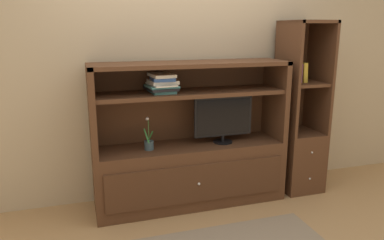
% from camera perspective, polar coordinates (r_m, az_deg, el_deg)
% --- Properties ---
extents(ground_plane, '(8.00, 8.00, 0.00)m').
position_cam_1_polar(ground_plane, '(3.38, 1.84, -15.32)').
color(ground_plane, tan).
extents(painted_rear_wall, '(6.00, 0.10, 2.80)m').
position_cam_1_polar(painted_rear_wall, '(3.68, -1.90, 9.98)').
color(painted_rear_wall, tan).
rests_on(painted_rear_wall, ground_plane).
extents(media_console, '(1.81, 0.51, 1.36)m').
position_cam_1_polar(media_console, '(3.55, -0.27, -5.95)').
color(media_console, '#4C2D1C').
rests_on(media_console, ground_plane).
extents(tv_monitor, '(0.58, 0.19, 0.44)m').
position_cam_1_polar(tv_monitor, '(3.51, 4.85, 0.24)').
color(tv_monitor, black).
rests_on(tv_monitor, media_console).
extents(potted_plant, '(0.09, 0.10, 0.31)m').
position_cam_1_polar(potted_plant, '(3.36, -6.67, -3.69)').
color(potted_plant, '#384C56').
rests_on(potted_plant, media_console).
extents(magazine_stack, '(0.28, 0.34, 0.17)m').
position_cam_1_polar(magazine_stack, '(3.30, -4.70, 5.65)').
color(magazine_stack, teal).
rests_on(magazine_stack, media_console).
extents(bookshelf_tall, '(0.41, 0.48, 1.73)m').
position_cam_1_polar(bookshelf_tall, '(4.01, 16.14, -2.19)').
color(bookshelf_tall, '#4C2D1C').
rests_on(bookshelf_tall, ground_plane).
extents(upright_book_row, '(0.15, 0.18, 0.28)m').
position_cam_1_polar(upright_book_row, '(3.83, 15.87, 7.31)').
color(upright_book_row, red).
rests_on(upright_book_row, bookshelf_tall).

